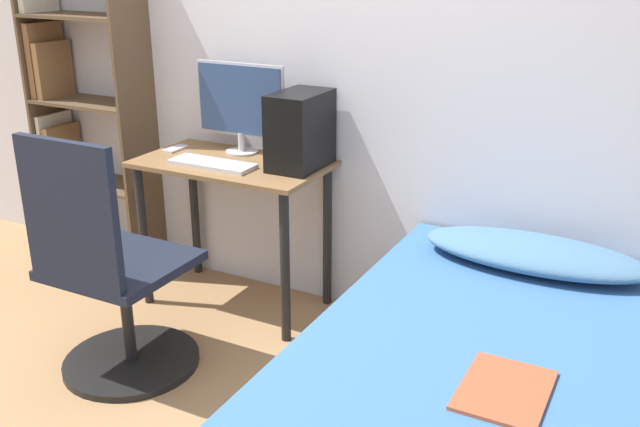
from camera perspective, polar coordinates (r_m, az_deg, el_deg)
wall_back at (r=3.40m, az=-0.74°, el=12.96°), size 8.00×0.05×2.50m
desk at (r=3.45m, az=-6.95°, el=1.87°), size 0.91×0.51×0.74m
bookshelf at (r=4.15m, az=-18.82°, el=8.10°), size 0.67×0.28×1.83m
office_chair at (r=3.03m, az=-16.33°, el=-5.68°), size 0.58×0.58×1.05m
bed at (r=2.47m, az=12.39°, el=-15.83°), size 1.16×1.97×0.51m
pillow at (r=2.94m, az=16.73°, el=-3.06°), size 0.88×0.36×0.11m
magazine at (r=2.15m, az=14.56°, el=-13.51°), size 0.24×0.32×0.01m
monitor at (r=3.50m, az=-6.40°, el=8.72°), size 0.49×0.16×0.44m
keyboard at (r=3.35m, az=-8.61°, el=3.94°), size 0.42×0.14×0.02m
pc_tower at (r=3.25m, az=-1.58°, el=6.67°), size 0.20×0.33×0.35m
phone at (r=3.66m, az=-11.50°, el=5.10°), size 0.07×0.14×0.01m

